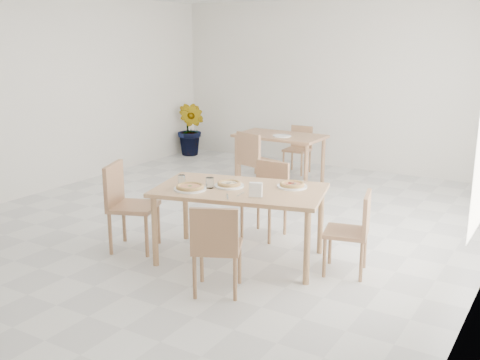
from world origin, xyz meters
The scene contains 21 objects.
main_table centered at (0.79, -0.95, 0.68)m, with size 1.83×1.32×0.75m.
chair_south centered at (1.04, -1.75, 0.48)m, with size 0.54×0.54×0.83m.
chair_north centered at (0.67, -0.15, 0.49)m, with size 0.43×0.43×0.84m.
chair_west centered at (-0.39, -1.32, 0.54)m, with size 0.60×0.60×0.93m.
chair_east centered at (1.90, -0.68, 0.47)m, with size 0.48×0.48×0.80m.
plate_margherita centered at (0.41, -1.25, 0.76)m, with size 0.32×0.32×0.02m, color white.
plate_mushroom centered at (0.67, -0.95, 0.76)m, with size 0.30×0.30×0.02m, color white.
plate_pepperoni centered at (1.22, -0.65, 0.76)m, with size 0.30×0.30×0.02m, color white.
pizza_margherita centered at (0.41, -1.25, 0.78)m, with size 0.31×0.31×0.03m.
pizza_mushroom centered at (0.67, -0.95, 0.78)m, with size 0.28×0.28×0.03m.
pizza_pepperoni centered at (1.22, -0.65, 0.78)m, with size 0.29×0.29×0.03m.
tumbler_a centered at (0.53, -1.09, 0.80)m, with size 0.08×0.08×0.10m, color white.
tumbler_b centered at (0.21, -1.12, 0.80)m, with size 0.07×0.07×0.10m, color white.
napkin_holder centered at (1.09, -1.15, 0.82)m, with size 0.14×0.11×0.15m.
fork_a centered at (0.92, -1.14, 0.75)m, with size 0.01×0.16×0.01m, color silver.
fork_b centered at (0.86, -1.27, 0.75)m, with size 0.02×0.19×0.01m, color silver.
second_table centered at (-0.29, 2.00, 0.65)m, with size 1.32×0.75×0.75m.
chair_back_s centered at (-0.29, 1.22, 0.52)m, with size 0.55×0.55×0.90m.
chair_back_n centered at (-0.34, 2.78, 0.44)m, with size 0.38×0.38×0.77m.
plate_empty centered at (-0.20, 1.88, 0.76)m, with size 0.27×0.27×0.02m, color white.
potted_plant centered at (-2.65, 2.93, 0.51)m, with size 0.56×0.45×1.01m, color #325E1C.
Camera 1 is at (3.59, -5.51, 2.22)m, focal length 42.00 mm.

